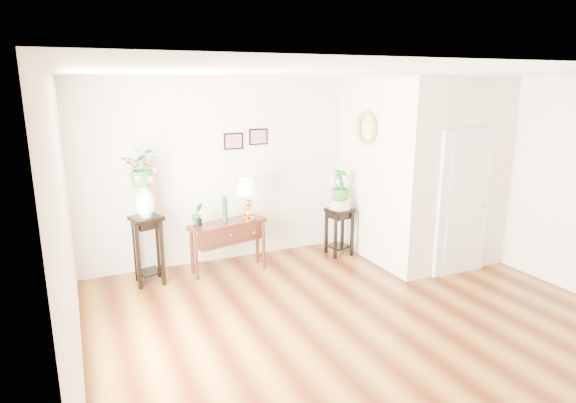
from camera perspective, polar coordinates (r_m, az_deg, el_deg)
floor at (r=5.79m, az=9.21°, el=-14.21°), size 6.00×5.50×0.02m
ceiling at (r=5.11m, az=10.46°, el=14.70°), size 6.00×5.50×0.02m
wall_back at (r=7.65m, az=-1.79°, el=4.06°), size 6.00×0.02×2.80m
wall_left at (r=4.41m, az=-24.65°, el=-4.67°), size 0.02×5.50×2.80m
wall_right at (r=7.36m, az=29.55°, el=1.85°), size 0.02×5.50×2.80m
partition at (r=7.91m, az=15.26°, el=3.89°), size 1.80×1.95×2.80m
door at (r=7.25m, az=20.08°, el=-0.18°), size 0.90×0.05×2.10m
art_print_left at (r=7.35m, az=-6.47°, el=7.11°), size 0.30×0.02×0.25m
art_print_right at (r=7.47m, az=-3.54°, el=7.67°), size 0.30×0.02×0.25m
wall_ornament at (r=7.37m, az=9.24°, el=8.60°), size 0.07×0.51×0.51m
console_table at (r=7.12m, az=-7.12°, el=-5.32°), size 1.19×0.63×0.75m
table_lamp at (r=7.02m, az=-4.75°, el=0.63°), size 0.48×0.48×0.66m
green_vase at (r=6.95m, az=-7.51°, el=-1.10°), size 0.10×0.10×0.38m
potted_plant at (r=6.85m, az=-10.69°, el=-1.56°), size 0.19×0.16×0.31m
plant_stand_a at (r=6.90m, az=-16.22°, el=-5.54°), size 0.47×0.47×0.96m
porcelain_vase at (r=6.70m, az=-16.62°, el=0.13°), size 0.35×0.35×0.46m
lily_arrangement at (r=6.62m, az=-16.88°, el=3.84°), size 0.61×0.58×0.53m
plant_stand_b at (r=7.78m, az=6.07°, el=-3.56°), size 0.43×0.43×0.77m
ceramic_bowl at (r=7.66m, az=6.16°, el=-0.26°), size 0.39×0.39×0.15m
narcissus at (r=7.59m, az=6.22°, el=1.89°), size 0.36×0.36×0.51m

